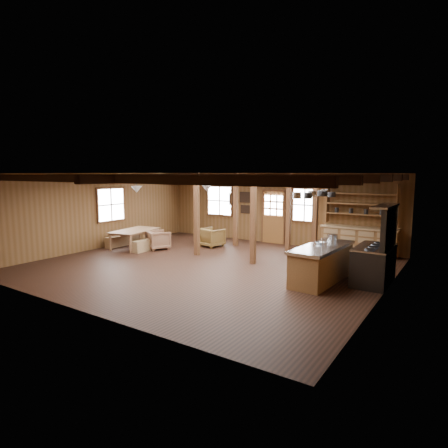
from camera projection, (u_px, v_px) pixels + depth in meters
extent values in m
cube|color=black|center=(208.00, 266.00, 11.42)|extent=(10.00, 9.00, 0.02)
cube|color=black|center=(208.00, 173.00, 11.03)|extent=(10.00, 9.00, 0.02)
cube|color=brown|center=(99.00, 211.00, 13.97)|extent=(0.02, 9.00, 2.80)
cube|color=brown|center=(386.00, 236.00, 8.48)|extent=(0.02, 9.00, 2.80)
cube|color=brown|center=(274.00, 208.00, 14.95)|extent=(10.00, 0.02, 2.80)
cube|color=brown|center=(76.00, 244.00, 7.50)|extent=(10.00, 0.02, 2.80)
cube|color=black|center=(113.00, 179.00, 8.16)|extent=(9.80, 0.12, 0.18)
cube|color=black|center=(161.00, 178.00, 9.40)|extent=(9.80, 0.12, 0.18)
cube|color=black|center=(197.00, 178.00, 10.64)|extent=(9.80, 0.12, 0.18)
cube|color=black|center=(226.00, 177.00, 11.88)|extent=(9.80, 0.12, 0.18)
cube|color=black|center=(250.00, 177.00, 13.12)|extent=(9.80, 0.12, 0.18)
cube|color=black|center=(267.00, 176.00, 14.19)|extent=(9.80, 0.12, 0.18)
cube|color=black|center=(208.00, 177.00, 11.05)|extent=(0.18, 8.82, 0.18)
cube|color=#4B2415|center=(197.00, 215.00, 12.71)|extent=(0.15, 0.15, 2.80)
cube|color=#4B2415|center=(236.00, 210.00, 14.42)|extent=(0.15, 0.15, 2.80)
cube|color=#4B2415|center=(253.00, 219.00, 11.51)|extent=(0.15, 0.15, 2.80)
cube|color=#4B2415|center=(289.00, 213.00, 13.21)|extent=(0.15, 0.15, 2.80)
cube|color=#4B2415|center=(315.00, 219.00, 11.45)|extent=(0.15, 0.15, 2.80)
cube|color=brown|center=(273.00, 230.00, 15.02)|extent=(0.90, 0.06, 1.10)
cube|color=#4B2415|center=(263.00, 216.00, 15.21)|extent=(0.06, 0.08, 2.10)
cube|color=#4B2415|center=(284.00, 218.00, 14.69)|extent=(0.06, 0.08, 2.10)
cube|color=#4B2415|center=(274.00, 190.00, 14.80)|extent=(1.02, 0.08, 0.06)
cube|color=white|center=(274.00, 205.00, 14.88)|extent=(0.84, 0.02, 0.90)
cube|color=white|center=(220.00, 201.00, 16.31)|extent=(1.20, 0.02, 1.20)
cube|color=#4B2415|center=(220.00, 201.00, 16.31)|extent=(1.32, 0.06, 1.32)
cube|color=white|center=(305.00, 205.00, 14.17)|extent=(0.90, 0.02, 1.20)
cube|color=#4B2415|center=(305.00, 205.00, 14.17)|extent=(1.02, 0.06, 1.32)
cube|color=white|center=(111.00, 205.00, 14.33)|extent=(0.02, 1.20, 1.20)
cube|color=#4B2415|center=(111.00, 205.00, 14.33)|extent=(0.14, 1.24, 1.32)
cube|color=silver|center=(246.00, 197.00, 15.57)|extent=(0.50, 0.03, 0.40)
cube|color=black|center=(245.00, 197.00, 15.56)|extent=(0.55, 0.02, 0.45)
cube|color=silver|center=(233.00, 199.00, 15.91)|extent=(0.35, 0.03, 0.45)
cube|color=black|center=(233.00, 199.00, 15.90)|extent=(0.40, 0.02, 0.50)
cube|color=silver|center=(245.00, 209.00, 15.63)|extent=(0.40, 0.03, 0.30)
cube|color=black|center=(245.00, 209.00, 15.63)|extent=(0.45, 0.02, 0.35)
cube|color=brown|center=(359.00, 241.00, 12.96)|extent=(2.50, 0.55, 0.90)
cube|color=olive|center=(359.00, 228.00, 12.88)|extent=(2.55, 0.60, 0.06)
cube|color=brown|center=(360.00, 214.00, 12.87)|extent=(2.30, 0.35, 0.04)
cube|color=brown|center=(361.00, 204.00, 12.83)|extent=(2.30, 0.35, 0.04)
cube|color=brown|center=(361.00, 194.00, 12.78)|extent=(2.30, 0.35, 0.04)
cube|color=brown|center=(328.00, 203.00, 13.46)|extent=(0.04, 0.35, 1.40)
cube|color=brown|center=(397.00, 206.00, 12.20)|extent=(0.04, 0.35, 1.40)
cylinder|color=#2D2D2F|center=(136.00, 180.00, 12.71)|extent=(0.02, 0.02, 0.45)
cone|color=white|center=(137.00, 189.00, 12.75)|extent=(0.36, 0.36, 0.22)
cylinder|color=#2D2D2F|center=(207.00, 179.00, 13.54)|extent=(0.02, 0.02, 0.45)
cone|color=white|center=(207.00, 188.00, 13.58)|extent=(0.36, 0.36, 0.22)
cylinder|color=#2D2D2F|center=(317.00, 183.00, 9.54)|extent=(0.04, 3.00, 0.04)
cylinder|color=#2D2D2F|center=(297.00, 189.00, 8.43)|extent=(0.01, 0.01, 0.17)
cylinder|color=silver|center=(297.00, 195.00, 8.45)|extent=(0.19, 0.19, 0.14)
cylinder|color=#2D2D2F|center=(308.00, 188.00, 8.85)|extent=(0.01, 0.01, 0.20)
cylinder|color=#2D2D2F|center=(308.00, 196.00, 8.87)|extent=(0.19, 0.19, 0.14)
cylinder|color=#2D2D2F|center=(312.00, 187.00, 9.35)|extent=(0.01, 0.01, 0.18)
cylinder|color=silver|center=(312.00, 194.00, 9.37)|extent=(0.21, 0.21, 0.14)
cylinder|color=#2D2D2F|center=(323.00, 187.00, 9.75)|extent=(0.01, 0.01, 0.20)
cylinder|color=#2D2D2F|center=(323.00, 193.00, 9.77)|extent=(0.27, 0.27, 0.14)
cylinder|color=#2D2D2F|center=(325.00, 186.00, 10.27)|extent=(0.01, 0.01, 0.20)
cylinder|color=silver|center=(324.00, 192.00, 10.29)|extent=(0.19, 0.19, 0.14)
cylinder|color=#2D2D2F|center=(332.00, 187.00, 10.70)|extent=(0.01, 0.01, 0.29)
cylinder|color=#2D2D2F|center=(332.00, 195.00, 10.73)|extent=(0.22, 0.22, 0.14)
cube|color=brown|center=(322.00, 265.00, 9.76)|extent=(0.93, 2.44, 0.86)
cube|color=silver|center=(322.00, 247.00, 9.69)|extent=(1.02, 2.54, 0.08)
cylinder|color=#2D2D2F|center=(314.00, 251.00, 9.20)|extent=(0.44, 0.44, 0.06)
cylinder|color=silver|center=(322.00, 246.00, 9.07)|extent=(0.03, 0.03, 0.30)
cube|color=olive|center=(318.00, 260.00, 11.34)|extent=(0.50, 0.39, 0.40)
cube|color=#2D2D2F|center=(373.00, 266.00, 9.54)|extent=(0.82, 1.54, 0.92)
cube|color=silver|center=(375.00, 247.00, 9.48)|extent=(0.84, 1.56, 0.04)
cube|color=#2D2D2F|center=(389.00, 227.00, 9.23)|extent=(0.12, 1.54, 1.03)
cube|color=silver|center=(385.00, 206.00, 9.22)|extent=(0.40, 1.64, 0.05)
imported|color=#8F6341|center=(136.00, 239.00, 14.11)|extent=(1.40, 2.09, 0.68)
cube|color=olive|center=(122.00, 240.00, 14.54)|extent=(0.28, 1.49, 0.41)
cube|color=olive|center=(150.00, 244.00, 13.74)|extent=(0.28, 1.47, 0.40)
imported|color=brown|center=(203.00, 235.00, 15.24)|extent=(0.89, 0.90, 0.62)
imported|color=brown|center=(212.00, 237.00, 14.33)|extent=(0.90, 0.92, 0.72)
imported|color=brown|center=(158.00, 240.00, 13.84)|extent=(1.00, 1.01, 0.69)
cylinder|color=silver|center=(333.00, 237.00, 10.44)|extent=(0.28, 0.28, 0.17)
imported|color=silver|center=(320.00, 243.00, 9.92)|extent=(0.24, 0.24, 0.06)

